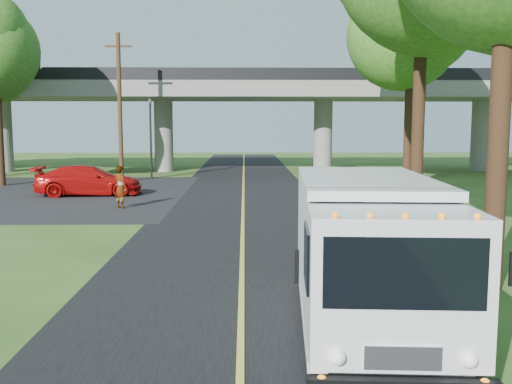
{
  "coord_description": "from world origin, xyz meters",
  "views": [
    {
      "loc": [
        0.07,
        -11.11,
        3.58
      ],
      "look_at": [
        0.4,
        5.4,
        1.6
      ],
      "focal_mm": 40.0,
      "sensor_mm": 36.0,
      "label": 1
    }
  ],
  "objects_px": {
    "utility_pole": "(120,107)",
    "tree_right_far": "(416,35)",
    "pedestrian": "(120,187)",
    "traffic_signal": "(151,130)",
    "red_sedan": "(89,180)",
    "step_van": "(368,249)"
  },
  "relations": [
    {
      "from": "tree_right_far",
      "to": "traffic_signal",
      "type": "bearing_deg",
      "value": 157.93
    },
    {
      "from": "pedestrian",
      "to": "tree_right_far",
      "type": "bearing_deg",
      "value": -112.36
    },
    {
      "from": "traffic_signal",
      "to": "utility_pole",
      "type": "distance_m",
      "value": 2.86
    },
    {
      "from": "tree_right_far",
      "to": "red_sedan",
      "type": "xyz_separation_m",
      "value": [
        -16.94,
        -2.38,
        -7.54
      ]
    },
    {
      "from": "utility_pole",
      "to": "step_van",
      "type": "distance_m",
      "value": 27.44
    },
    {
      "from": "traffic_signal",
      "to": "tree_right_far",
      "type": "relative_size",
      "value": 0.47
    },
    {
      "from": "step_van",
      "to": "red_sedan",
      "type": "relative_size",
      "value": 1.23
    },
    {
      "from": "red_sedan",
      "to": "pedestrian",
      "type": "xyz_separation_m",
      "value": [
        2.55,
        -4.48,
        0.16
      ]
    },
    {
      "from": "tree_right_far",
      "to": "pedestrian",
      "type": "height_order",
      "value": "tree_right_far"
    },
    {
      "from": "tree_right_far",
      "to": "step_van",
      "type": "relative_size",
      "value": 1.71
    },
    {
      "from": "traffic_signal",
      "to": "utility_pole",
      "type": "relative_size",
      "value": 0.58
    },
    {
      "from": "tree_right_far",
      "to": "red_sedan",
      "type": "height_order",
      "value": "tree_right_far"
    },
    {
      "from": "traffic_signal",
      "to": "tree_right_far",
      "type": "height_order",
      "value": "tree_right_far"
    },
    {
      "from": "traffic_signal",
      "to": "red_sedan",
      "type": "xyz_separation_m",
      "value": [
        -1.74,
        -8.55,
        -2.44
      ]
    },
    {
      "from": "step_van",
      "to": "traffic_signal",
      "type": "bearing_deg",
      "value": 110.53
    },
    {
      "from": "tree_right_far",
      "to": "pedestrian",
      "type": "xyz_separation_m",
      "value": [
        -14.4,
        -6.86,
        -7.39
      ]
    },
    {
      "from": "pedestrian",
      "to": "red_sedan",
      "type": "bearing_deg",
      "value": -18.24
    },
    {
      "from": "traffic_signal",
      "to": "pedestrian",
      "type": "xyz_separation_m",
      "value": [
        0.81,
        -13.03,
        -2.29
      ]
    },
    {
      "from": "pedestrian",
      "to": "traffic_signal",
      "type": "bearing_deg",
      "value": -44.3
    },
    {
      "from": "traffic_signal",
      "to": "red_sedan",
      "type": "relative_size",
      "value": 0.99
    },
    {
      "from": "utility_pole",
      "to": "tree_right_far",
      "type": "distance_m",
      "value": 17.61
    },
    {
      "from": "step_van",
      "to": "tree_right_far",
      "type": "bearing_deg",
      "value": 75.72
    }
  ]
}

